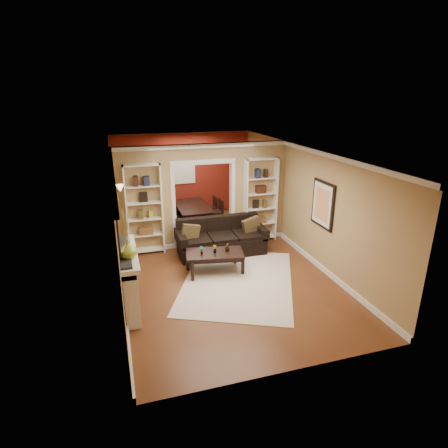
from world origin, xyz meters
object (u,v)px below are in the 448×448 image
object	(u,v)px
dining_table	(194,215)
bookshelf_right	(260,200)
fireplace	(130,280)
sofa	(221,237)
coffee_table	(215,262)
bookshelf_left	(144,210)

from	to	relation	value
dining_table	bookshelf_right	bearing A→B (deg)	-140.53
bookshelf_right	fireplace	xyz separation A→B (m)	(-3.64, -2.53, -0.57)
bookshelf_right	fireplace	bearing A→B (deg)	-145.20
sofa	dining_table	distance (m)	2.37
bookshelf_right	dining_table	world-z (taller)	bookshelf_right
coffee_table	bookshelf_left	xyz separation A→B (m)	(-1.37, 1.57, 0.91)
sofa	dining_table	bearing A→B (deg)	94.65
sofa	bookshelf_right	distance (m)	1.57
bookshelf_left	fireplace	world-z (taller)	bookshelf_left
bookshelf_left	coffee_table	bearing A→B (deg)	-48.86
bookshelf_right	sofa	bearing A→B (deg)	-155.52
sofa	bookshelf_left	bearing A→B (deg)	162.38
coffee_table	fireplace	xyz separation A→B (m)	(-1.91, -0.96, 0.34)
coffee_table	bookshelf_right	bearing A→B (deg)	52.34
coffee_table	dining_table	world-z (taller)	dining_table
coffee_table	bookshelf_right	world-z (taller)	bookshelf_right
bookshelf_right	dining_table	distance (m)	2.46
bookshelf_left	fireplace	bearing A→B (deg)	-102.05
sofa	dining_table	xyz separation A→B (m)	(-0.19, 2.36, -0.14)
coffee_table	bookshelf_left	world-z (taller)	bookshelf_left
sofa	bookshelf_left	size ratio (longest dim) A/B	0.99
coffee_table	dining_table	size ratio (longest dim) A/B	0.73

